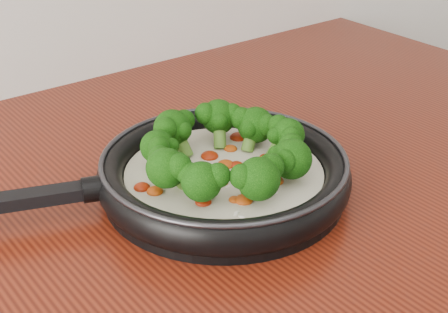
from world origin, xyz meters
TOP-DOWN VIEW (x-y plane):
  - skillet at (0.13, 1.05)m, footprint 0.49×0.39m

SIDE VIEW (x-z plane):
  - skillet at x=0.13m, z-range 0.89..0.98m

